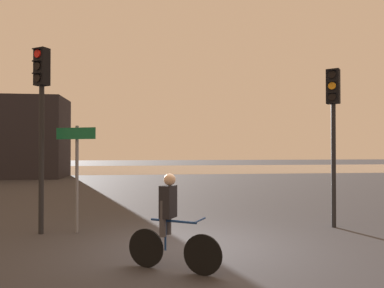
{
  "coord_description": "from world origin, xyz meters",
  "views": [
    {
      "loc": [
        -1.03,
        -7.62,
        2.03
      ],
      "look_at": [
        0.5,
        5.0,
        2.2
      ],
      "focal_mm": 35.0,
      "sensor_mm": 36.0,
      "label": 1
    }
  ],
  "objects_px": {
    "traffic_light_near_right": "(333,117)",
    "traffic_light_near_left": "(41,105)",
    "cyclist": "(170,221)",
    "direction_sign_post": "(76,163)"
  },
  "relations": [
    {
      "from": "traffic_light_near_right",
      "to": "traffic_light_near_left",
      "type": "xyz_separation_m",
      "value": [
        -7.34,
        0.13,
        0.22
      ]
    },
    {
      "from": "traffic_light_near_right",
      "to": "cyclist",
      "type": "distance_m",
      "value": 5.7
    },
    {
      "from": "direction_sign_post",
      "to": "cyclist",
      "type": "height_order",
      "value": "direction_sign_post"
    },
    {
      "from": "direction_sign_post",
      "to": "traffic_light_near_right",
      "type": "bearing_deg",
      "value": -156.06
    },
    {
      "from": "traffic_light_near_left",
      "to": "cyclist",
      "type": "relative_size",
      "value": 2.75
    },
    {
      "from": "traffic_light_near_left",
      "to": "direction_sign_post",
      "type": "relative_size",
      "value": 1.71
    },
    {
      "from": "traffic_light_near_left",
      "to": "direction_sign_post",
      "type": "height_order",
      "value": "traffic_light_near_left"
    },
    {
      "from": "direction_sign_post",
      "to": "cyclist",
      "type": "distance_m",
      "value": 3.84
    },
    {
      "from": "traffic_light_near_right",
      "to": "direction_sign_post",
      "type": "xyz_separation_m",
      "value": [
        -6.52,
        0.16,
        -1.18
      ]
    },
    {
      "from": "cyclist",
      "to": "direction_sign_post",
      "type": "bearing_deg",
      "value": -115.83
    }
  ]
}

